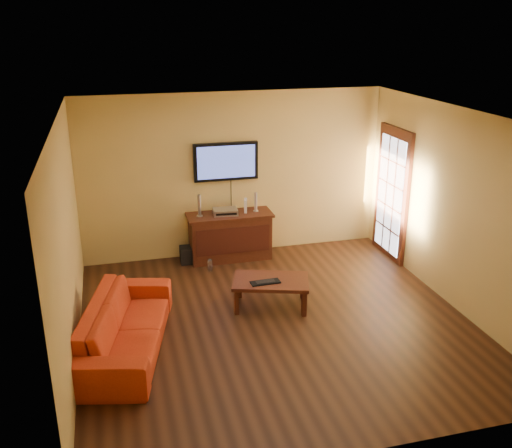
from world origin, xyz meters
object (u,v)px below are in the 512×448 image
object	(u,v)px
coffee_table	(271,283)
game_console	(246,206)
sofa	(125,318)
speaker_left	(199,206)
keyboard	(265,282)
television	(226,162)
media_console	(230,236)
av_receiver	(225,211)
speaker_right	(256,203)
subwoofer	(188,255)
bottle	(210,265)

from	to	relation	value
coffee_table	game_console	world-z (taller)	game_console
game_console	sofa	bearing A→B (deg)	-114.81
coffee_table	speaker_left	distance (m)	2.01
speaker_left	keyboard	world-z (taller)	speaker_left
television	keyboard	bearing A→B (deg)	-87.71
sofa	coffee_table	bearing A→B (deg)	-59.76
television	media_console	bearing A→B (deg)	-90.00
sofa	av_receiver	world-z (taller)	av_receiver
speaker_left	game_console	distance (m)	0.77
media_console	television	size ratio (longest dim) A/B	1.32
speaker_right	game_console	world-z (taller)	speaker_right
speaker_right	av_receiver	bearing A→B (deg)	-178.08
sofa	av_receiver	xyz separation A→B (m)	(1.73, 2.40, 0.40)
subwoofer	bottle	xyz separation A→B (m)	(0.28, -0.44, -0.03)
subwoofer	keyboard	bearing A→B (deg)	-65.85
speaker_right	keyboard	distance (m)	2.00
television	game_console	distance (m)	0.78
coffee_table	speaker_right	bearing A→B (deg)	81.74
coffee_table	keyboard	size ratio (longest dim) A/B	2.87
coffee_table	subwoofer	distance (m)	2.01
av_receiver	keyboard	world-z (taller)	av_receiver
av_receiver	subwoofer	world-z (taller)	av_receiver
sofa	bottle	xyz separation A→B (m)	(1.37, 1.96, -0.32)
television	subwoofer	bearing A→B (deg)	-162.50
speaker_right	bottle	distance (m)	1.28
bottle	speaker_left	bearing A→B (deg)	98.27
media_console	television	world-z (taller)	television
sofa	game_console	xyz separation A→B (m)	(2.07, 2.43, 0.47)
subwoofer	bottle	world-z (taller)	subwoofer
television	av_receiver	distance (m)	0.81
media_console	speaker_left	world-z (taller)	speaker_left
subwoofer	speaker_right	bearing A→B (deg)	2.65
television	av_receiver	world-z (taller)	television
coffee_table	speaker_left	xyz separation A→B (m)	(-0.67, 1.81, 0.59)
speaker_left	coffee_table	bearing A→B (deg)	-69.67
speaker_right	keyboard	size ratio (longest dim) A/B	0.79
speaker_left	subwoofer	world-z (taller)	speaker_left
media_console	television	distance (m)	1.22
keyboard	speaker_left	bearing A→B (deg)	106.90
sofa	game_console	distance (m)	3.22
coffee_table	subwoofer	xyz separation A→B (m)	(-0.88, 1.80, -0.22)
subwoofer	media_console	bearing A→B (deg)	1.23
game_console	av_receiver	bearing A→B (deg)	-160.21
coffee_table	sofa	world-z (taller)	sofa
sofa	keyboard	xyz separation A→B (m)	(1.88, 0.52, -0.00)
media_console	bottle	xyz separation A→B (m)	(-0.42, -0.43, -0.29)
television	keyboard	distance (m)	2.40
sofa	subwoofer	distance (m)	2.65
speaker_right	keyboard	bearing A→B (deg)	-100.82
coffee_table	bottle	size ratio (longest dim) A/B	5.38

